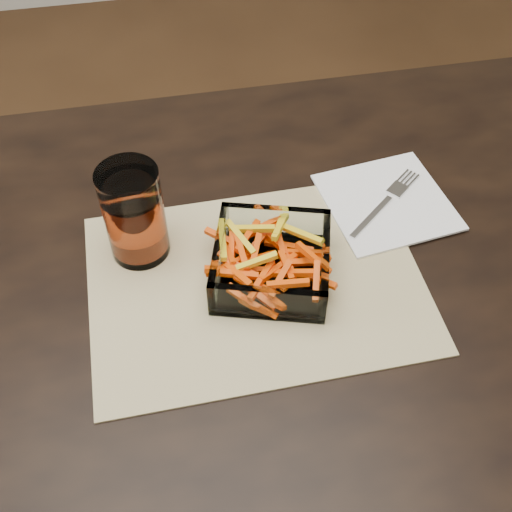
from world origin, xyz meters
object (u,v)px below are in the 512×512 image
object	(u,v)px
tumbler	(135,216)
fork	(386,201)
glass_bowl	(271,263)
dining_table	(174,337)

from	to	relation	value
tumbler	fork	xyz separation A→B (m)	(0.37, 0.02, -0.06)
glass_bowl	dining_table	bearing A→B (deg)	-174.04
tumbler	fork	distance (m)	0.38
glass_bowl	tumbler	world-z (taller)	tumbler
dining_table	tumbler	xyz separation A→B (m)	(-0.03, 0.10, 0.16)
glass_bowl	fork	bearing A→B (deg)	27.05
fork	tumbler	bearing A→B (deg)	-127.14
dining_table	tumbler	world-z (taller)	tumbler
glass_bowl	tumbler	distance (m)	0.19
dining_table	glass_bowl	bearing A→B (deg)	5.96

